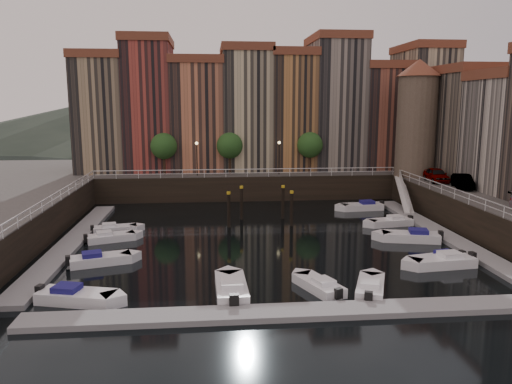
{
  "coord_description": "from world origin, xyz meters",
  "views": [
    {
      "loc": [
        -4.47,
        -43.04,
        11.75
      ],
      "look_at": [
        -0.08,
        4.0,
        3.31
      ],
      "focal_mm": 35.0,
      "sensor_mm": 36.0,
      "label": 1
    }
  ],
  "objects": [
    {
      "name": "dock_near",
      "position": [
        0.0,
        -17.0,
        0.17
      ],
      "size": [
        30.0,
        2.0,
        0.35
      ],
      "primitive_type": "cube",
      "color": "gray",
      "rests_on": "ground"
    },
    {
      "name": "boat_right_2",
      "position": [
        12.81,
        -2.83,
        0.39
      ],
      "size": [
        5.2,
        2.91,
        1.16
      ],
      "rotation": [
        0.0,
        0.0,
        2.9
      ],
      "color": "white",
      "rests_on": "ground"
    },
    {
      "name": "railings",
      "position": [
        0.0,
        4.88,
        3.79
      ],
      "size": [
        36.08,
        34.04,
        0.52
      ],
      "color": "white",
      "rests_on": "ground"
    },
    {
      "name": "boat_left_3",
      "position": [
        -13.36,
        2.61,
        0.32
      ],
      "size": [
        4.22,
        2.28,
        0.94
      ],
      "rotation": [
        0.0,
        0.0,
        0.21
      ],
      "color": "white",
      "rests_on": "ground"
    },
    {
      "name": "street_lamps",
      "position": [
        -1.0,
        17.2,
        5.9
      ],
      "size": [
        10.36,
        0.36,
        4.18
      ],
      "color": "black",
      "rests_on": "quay_far"
    },
    {
      "name": "corner_tower",
      "position": [
        20.0,
        14.5,
        10.19
      ],
      "size": [
        5.2,
        5.2,
        13.8
      ],
      "color": "#6B5B4C",
      "rests_on": "quay_right"
    },
    {
      "name": "boat_right_0",
      "position": [
        12.36,
        -9.65,
        0.38
      ],
      "size": [
        5.06,
        2.3,
        1.14
      ],
      "rotation": [
        0.0,
        0.0,
        3.25
      ],
      "color": "white",
      "rests_on": "ground"
    },
    {
      "name": "boat_left_0",
      "position": [
        -12.62,
        -13.97,
        0.38
      ],
      "size": [
        5.02,
        2.91,
        1.12
      ],
      "rotation": [
        0.0,
        0.0,
        -0.26
      ],
      "color": "white",
      "rests_on": "ground"
    },
    {
      "name": "boat_left_2",
      "position": [
        -13.17,
        -0.42,
        0.33
      ],
      "size": [
        4.34,
        2.81,
        0.98
      ],
      "rotation": [
        0.0,
        0.0,
        0.35
      ],
      "color": "white",
      "rests_on": "ground"
    },
    {
      "name": "boat_right_3",
      "position": [
        13.03,
        2.76,
        0.35
      ],
      "size": [
        4.62,
        2.35,
        1.04
      ],
      "rotation": [
        0.0,
        0.0,
        3.32
      ],
      "color": "white",
      "rests_on": "ground"
    },
    {
      "name": "boat_near_2",
      "position": [
        2.35,
        -13.42,
        0.33
      ],
      "size": [
        2.94,
        4.34,
        0.98
      ],
      "rotation": [
        0.0,
        0.0,
        1.95
      ],
      "color": "white",
      "rests_on": "ground"
    },
    {
      "name": "quay_far",
      "position": [
        0.0,
        26.0,
        1.5
      ],
      "size": [
        80.0,
        20.0,
        3.0
      ],
      "primitive_type": "cube",
      "color": "black",
      "rests_on": "ground"
    },
    {
      "name": "boat_near_1",
      "position": [
        -3.27,
        -13.65,
        0.4
      ],
      "size": [
        1.98,
        5.21,
        1.19
      ],
      "rotation": [
        0.0,
        0.0,
        1.59
      ],
      "color": "white",
      "rests_on": "ground"
    },
    {
      "name": "car_a",
      "position": [
        20.59,
        9.65,
        3.78
      ],
      "size": [
        2.35,
        4.77,
        1.57
      ],
      "primitive_type": "imported",
      "rotation": [
        0.0,
        0.0,
        -0.11
      ],
      "color": "gray",
      "rests_on": "quay_right"
    },
    {
      "name": "promenade_trees",
      "position": [
        -1.33,
        18.2,
        6.58
      ],
      "size": [
        21.2,
        3.2,
        5.2
      ],
      "color": "black",
      "rests_on": "quay_far"
    },
    {
      "name": "car_b",
      "position": [
        21.29,
        5.18,
        3.74
      ],
      "size": [
        2.74,
        4.74,
        1.48
      ],
      "primitive_type": "imported",
      "rotation": [
        0.0,
        0.0,
        -0.28
      ],
      "color": "gray",
      "rests_on": "quay_right"
    },
    {
      "name": "mountains",
      "position": [
        1.72,
        110.0,
        7.92
      ],
      "size": [
        145.0,
        100.0,
        18.0
      ],
      "color": "#2D382D",
      "rests_on": "ground"
    },
    {
      "name": "mooring_pilings",
      "position": [
        0.55,
        5.06,
        1.65
      ],
      "size": [
        6.41,
        3.61,
        3.78
      ],
      "color": "black",
      "rests_on": "ground"
    },
    {
      "name": "boat_left_1",
      "position": [
        -12.75,
        -6.75,
        0.36
      ],
      "size": [
        4.73,
        2.84,
        1.06
      ],
      "rotation": [
        0.0,
        0.0,
        0.29
      ],
      "color": "white",
      "rests_on": "ground"
    },
    {
      "name": "far_terrace",
      "position": [
        3.31,
        23.5,
        10.95
      ],
      "size": [
        48.7,
        10.3,
        17.5
      ],
      "color": "#9C8463",
      "rests_on": "quay_far"
    },
    {
      "name": "boat_right_1",
      "position": [
        12.44,
        -8.92,
        0.33
      ],
      "size": [
        4.36,
        2.38,
        0.98
      ],
      "rotation": [
        0.0,
        0.0,
        3.36
      ],
      "color": "white",
      "rests_on": "ground"
    },
    {
      "name": "gangway",
      "position": [
        17.1,
        10.0,
        1.92
      ],
      "size": [
        2.78,
        8.32,
        3.73
      ],
      "color": "white",
      "rests_on": "ground"
    },
    {
      "name": "boat_near_3",
      "position": [
        5.45,
        -14.1,
        0.34
      ],
      "size": [
        3.02,
        4.53,
        1.02
      ],
      "rotation": [
        0.0,
        0.0,
        1.2
      ],
      "color": "white",
      "rests_on": "ground"
    },
    {
      "name": "dock_left",
      "position": [
        -16.2,
        -1.0,
        0.17
      ],
      "size": [
        2.0,
        28.0,
        0.35
      ],
      "primitive_type": "cube",
      "color": "gray",
      "rests_on": "ground"
    },
    {
      "name": "boat_right_4",
      "position": [
        12.46,
        10.07,
        0.38
      ],
      "size": [
        4.93,
        2.13,
        1.11
      ],
      "rotation": [
        0.0,
        0.0,
        3.22
      ],
      "color": "white",
      "rests_on": "ground"
    },
    {
      "name": "dock_right",
      "position": [
        16.2,
        -1.0,
        0.17
      ],
      "size": [
        2.0,
        28.0,
        0.35
      ],
      "primitive_type": "cube",
      "color": "gray",
      "rests_on": "ground"
    },
    {
      "name": "ground",
      "position": [
        0.0,
        0.0,
        0.0
      ],
      "size": [
        200.0,
        200.0,
        0.0
      ],
      "primitive_type": "plane",
      "color": "black",
      "rests_on": "ground"
    }
  ]
}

